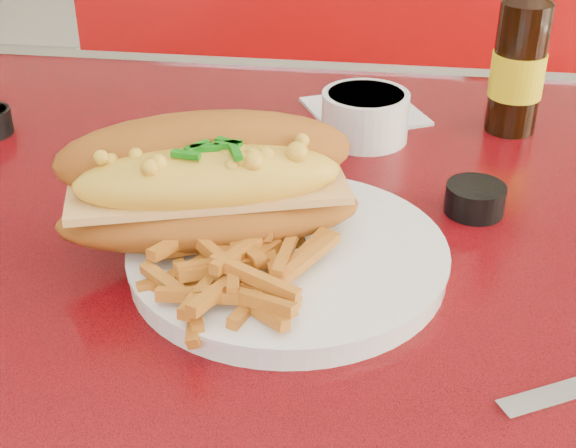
# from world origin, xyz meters

# --- Properties ---
(diner_table) EXTENTS (1.23, 0.83, 0.77)m
(diner_table) POSITION_xyz_m (0.00, 0.00, 0.61)
(diner_table) COLOR red
(diner_table) RESTS_ON ground
(booth_bench_far) EXTENTS (1.20, 0.51, 0.90)m
(booth_bench_far) POSITION_xyz_m (0.00, 0.81, 0.29)
(booth_bench_far) COLOR #A40A0B
(booth_bench_far) RESTS_ON ground
(dinner_plate) EXTENTS (0.31, 0.31, 0.02)m
(dinner_plate) POSITION_xyz_m (-0.01, -0.07, 0.78)
(dinner_plate) COLOR white
(dinner_plate) RESTS_ON diner_table
(mac_hoagie) EXTENTS (0.26, 0.18, 0.11)m
(mac_hoagie) POSITION_xyz_m (-0.08, -0.05, 0.83)
(mac_hoagie) COLOR #AA5D1B
(mac_hoagie) RESTS_ON dinner_plate
(fries_pile) EXTENTS (0.15, 0.14, 0.03)m
(fries_pile) POSITION_xyz_m (-0.05, -0.12, 0.80)
(fries_pile) COLOR orange
(fries_pile) RESTS_ON dinner_plate
(fork) EXTENTS (0.07, 0.16, 0.00)m
(fork) POSITION_xyz_m (-0.03, 0.01, 0.79)
(fork) COLOR silver
(fork) RESTS_ON dinner_plate
(gravy_ramekin) EXTENTS (0.12, 0.12, 0.05)m
(gravy_ramekin) POSITION_xyz_m (0.03, 0.19, 0.80)
(gravy_ramekin) COLOR white
(gravy_ramekin) RESTS_ON diner_table
(sauce_cup_right) EXTENTS (0.06, 0.06, 0.03)m
(sauce_cup_right) POSITION_xyz_m (0.14, 0.04, 0.78)
(sauce_cup_right) COLOR black
(sauce_cup_right) RESTS_ON diner_table
(beer_bottle) EXTENTS (0.07, 0.07, 0.22)m
(beer_bottle) POSITION_xyz_m (0.18, 0.23, 0.85)
(beer_bottle) COLOR black
(beer_bottle) RESTS_ON diner_table
(paper_napkin) EXTENTS (0.16, 0.16, 0.00)m
(paper_napkin) POSITION_xyz_m (0.03, 0.26, 0.77)
(paper_napkin) COLOR white
(paper_napkin) RESTS_ON diner_table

